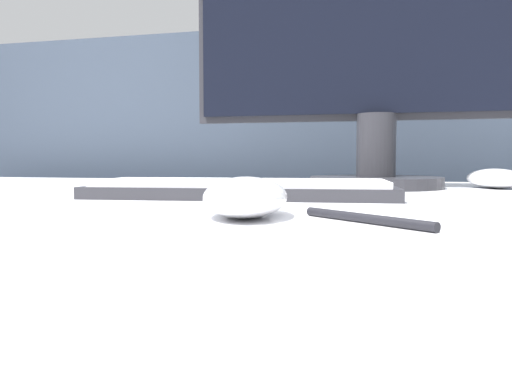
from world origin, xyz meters
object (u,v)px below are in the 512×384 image
computer_mouse_near (246,197)px  keyboard (241,189)px  monitor (378,44)px  computer_mouse_far (495,178)px

computer_mouse_near → keyboard: computer_mouse_near is taller
keyboard → monitor: bearing=51.9°
computer_mouse_near → monitor: 0.56m
computer_mouse_far → monitor: bearing=160.0°
computer_mouse_far → computer_mouse_near: bearing=-147.7°
computer_mouse_near → computer_mouse_far: computer_mouse_near is taller
computer_mouse_near → computer_mouse_far: (0.32, 0.52, -0.00)m
keyboard → monitor: size_ratio=0.63×
keyboard → monitor: monitor is taller
computer_mouse_near → monitor: bearing=67.8°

